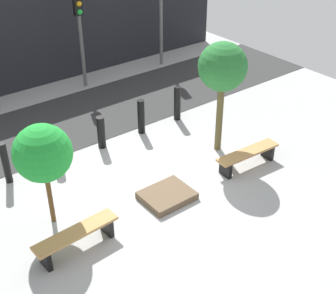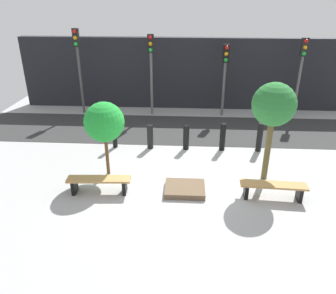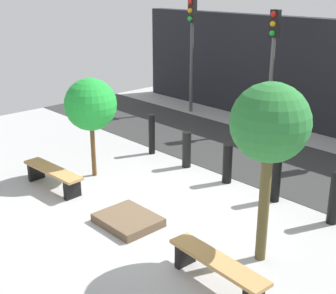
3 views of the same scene
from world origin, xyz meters
TOP-DOWN VIEW (x-y plane):
  - ground_plane at (0.00, 0.00)m, footprint 18.00×18.00m
  - road_strip at (0.00, 4.30)m, footprint 18.00×3.31m
  - bench_left at (-2.43, -0.70)m, footprint 1.81×0.49m
  - bench_right at (2.43, -0.70)m, footprint 1.82×0.49m
  - planter_bed at (0.00, -0.50)m, footprint 1.14×0.94m
  - tree_behind_left_bench at (-2.43, 0.39)m, footprint 1.20×1.20m
  - tree_behind_right_bench at (2.43, 0.39)m, footprint 1.24×1.24m
  - bollard_far_left at (-2.63, 2.39)m, footprint 0.17×0.17m
  - bollard_left at (-1.31, 2.39)m, footprint 0.22×0.22m
  - bollard_center at (0.00, 2.39)m, footprint 0.22×0.22m
  - bollard_right at (1.31, 2.39)m, footprint 0.20×0.20m
  - bollard_far_right at (2.63, 2.39)m, footprint 0.21×0.21m
  - traffic_light_west at (-4.95, 6.24)m, footprint 0.28×0.27m
  - traffic_light_mid_west at (-1.65, 6.24)m, footprint 0.28×0.27m

SIDE VIEW (x-z plane):
  - ground_plane at x=0.00m, z-range 0.00..0.00m
  - road_strip at x=0.00m, z-range 0.00..0.01m
  - planter_bed at x=0.00m, z-range 0.00..0.16m
  - bench_right at x=2.43m, z-range 0.10..0.56m
  - bench_left at x=-2.43m, z-range 0.10..0.57m
  - bollard_left at x=-1.31m, z-range 0.00..0.91m
  - bollard_center at x=0.00m, z-range 0.00..0.92m
  - bollard_right at x=1.31m, z-range 0.00..1.02m
  - bollard_far_right at x=2.63m, z-range 0.00..1.06m
  - bollard_far_left at x=-2.63m, z-range 0.00..1.08m
  - tree_behind_left_bench at x=-2.43m, z-range 0.56..2.91m
  - tree_behind_right_bench at x=2.43m, z-range 0.83..3.83m
  - traffic_light_mid_west at x=-1.65m, z-range 0.69..4.33m
  - traffic_light_west at x=-4.95m, z-range 0.73..4.58m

